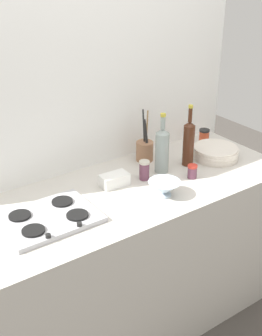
{
  "coord_description": "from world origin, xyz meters",
  "views": [
    {
      "loc": [
        -1.22,
        -1.72,
        2.07
      ],
      "look_at": [
        0.0,
        0.0,
        1.02
      ],
      "focal_mm": 49.3,
      "sensor_mm": 36.0,
      "label": 1
    }
  ],
  "objects_px": {
    "wine_bottle_leftmost": "(189,142)",
    "utensil_crock": "(145,150)",
    "wine_bottle_mid_left": "(162,149)",
    "mixing_bowl": "(164,188)",
    "condiment_jar_spare": "(192,171)",
    "plate_stack": "(216,153)",
    "stovetop_hob": "(49,218)",
    "butter_dish": "(114,180)",
    "condiment_jar_front": "(204,137)",
    "condiment_jar_rear": "(144,170)"
  },
  "relations": [
    {
      "from": "plate_stack",
      "to": "utensil_crock",
      "type": "relative_size",
      "value": 0.86
    },
    {
      "from": "wine_bottle_leftmost",
      "to": "utensil_crock",
      "type": "relative_size",
      "value": 1.17
    },
    {
      "from": "stovetop_hob",
      "to": "butter_dish",
      "type": "distance_m",
      "value": 0.45
    },
    {
      "from": "wine_bottle_leftmost",
      "to": "condiment_jar_front",
      "type": "xyz_separation_m",
      "value": [
        0.28,
        0.17,
        -0.09
      ]
    },
    {
      "from": "condiment_jar_front",
      "to": "wine_bottle_leftmost",
      "type": "bearing_deg",
      "value": -149.7
    },
    {
      "from": "wine_bottle_leftmost",
      "to": "butter_dish",
      "type": "height_order",
      "value": "wine_bottle_leftmost"
    },
    {
      "from": "stovetop_hob",
      "to": "wine_bottle_leftmost",
      "type": "relative_size",
      "value": 1.22
    },
    {
      "from": "condiment_jar_rear",
      "to": "utensil_crock",
      "type": "bearing_deg",
      "value": 52.68
    },
    {
      "from": "condiment_jar_front",
      "to": "condiment_jar_spare",
      "type": "distance_m",
      "value": 0.48
    },
    {
      "from": "mixing_bowl",
      "to": "utensil_crock",
      "type": "relative_size",
      "value": 0.54
    },
    {
      "from": "stovetop_hob",
      "to": "butter_dish",
      "type": "xyz_separation_m",
      "value": [
        0.43,
        0.11,
        0.02
      ]
    },
    {
      "from": "stovetop_hob",
      "to": "wine_bottle_leftmost",
      "type": "bearing_deg",
      "value": 4.76
    },
    {
      "from": "stovetop_hob",
      "to": "wine_bottle_mid_left",
      "type": "xyz_separation_m",
      "value": [
        0.74,
        0.09,
        0.12
      ]
    },
    {
      "from": "mixing_bowl",
      "to": "utensil_crock",
      "type": "height_order",
      "value": "utensil_crock"
    },
    {
      "from": "butter_dish",
      "to": "utensil_crock",
      "type": "relative_size",
      "value": 0.49
    },
    {
      "from": "condiment_jar_front",
      "to": "condiment_jar_spare",
      "type": "bearing_deg",
      "value": -140.84
    },
    {
      "from": "wine_bottle_leftmost",
      "to": "condiment_jar_rear",
      "type": "height_order",
      "value": "wine_bottle_leftmost"
    },
    {
      "from": "plate_stack",
      "to": "butter_dish",
      "type": "xyz_separation_m",
      "value": [
        -0.68,
        0.07,
        -0.0
      ]
    },
    {
      "from": "mixing_bowl",
      "to": "wine_bottle_mid_left",
      "type": "bearing_deg",
      "value": 54.14
    },
    {
      "from": "stovetop_hob",
      "to": "plate_stack",
      "type": "bearing_deg",
      "value": 2.14
    },
    {
      "from": "condiment_jar_spare",
      "to": "utensil_crock",
      "type": "bearing_deg",
      "value": 103.16
    },
    {
      "from": "butter_dish",
      "to": "condiment_jar_spare",
      "type": "height_order",
      "value": "condiment_jar_spare"
    },
    {
      "from": "condiment_jar_front",
      "to": "mixing_bowl",
      "type": "bearing_deg",
      "value": -149.3
    },
    {
      "from": "wine_bottle_leftmost",
      "to": "utensil_crock",
      "type": "height_order",
      "value": "wine_bottle_leftmost"
    },
    {
      "from": "plate_stack",
      "to": "condiment_jar_front",
      "type": "distance_m",
      "value": 0.22
    },
    {
      "from": "utensil_crock",
      "to": "butter_dish",
      "type": "bearing_deg",
      "value": -153.57
    },
    {
      "from": "condiment_jar_rear",
      "to": "wine_bottle_mid_left",
      "type": "bearing_deg",
      "value": 7.83
    },
    {
      "from": "plate_stack",
      "to": "condiment_jar_rear",
      "type": "height_order",
      "value": "condiment_jar_rear"
    },
    {
      "from": "condiment_jar_front",
      "to": "stovetop_hob",
      "type": "bearing_deg",
      "value": -168.59
    },
    {
      "from": "condiment_jar_front",
      "to": "butter_dish",
      "type": "bearing_deg",
      "value": -170.16
    },
    {
      "from": "stovetop_hob",
      "to": "condiment_jar_rear",
      "type": "xyz_separation_m",
      "value": [
        0.61,
        0.08,
        0.04
      ]
    },
    {
      "from": "condiment_jar_spare",
      "to": "butter_dish",
      "type": "bearing_deg",
      "value": 156.54
    },
    {
      "from": "wine_bottle_leftmost",
      "to": "wine_bottle_mid_left",
      "type": "distance_m",
      "value": 0.18
    },
    {
      "from": "utensil_crock",
      "to": "condiment_jar_rear",
      "type": "xyz_separation_m",
      "value": [
        -0.15,
        -0.19,
        -0.01
      ]
    },
    {
      "from": "butter_dish",
      "to": "condiment_jar_rear",
      "type": "height_order",
      "value": "condiment_jar_rear"
    },
    {
      "from": "wine_bottle_mid_left",
      "to": "utensil_crock",
      "type": "distance_m",
      "value": 0.19
    },
    {
      "from": "plate_stack",
      "to": "wine_bottle_mid_left",
      "type": "xyz_separation_m",
      "value": [
        -0.37,
        0.05,
        0.1
      ]
    },
    {
      "from": "stovetop_hob",
      "to": "condiment_jar_spare",
      "type": "relative_size",
      "value": 5.83
    },
    {
      "from": "stovetop_hob",
      "to": "utensil_crock",
      "type": "bearing_deg",
      "value": 19.55
    },
    {
      "from": "stovetop_hob",
      "to": "mixing_bowl",
      "type": "relative_size",
      "value": 2.65
    },
    {
      "from": "wine_bottle_leftmost",
      "to": "wine_bottle_mid_left",
      "type": "relative_size",
      "value": 1.05
    },
    {
      "from": "butter_dish",
      "to": "condiment_jar_spare",
      "type": "bearing_deg",
      "value": -23.46
    },
    {
      "from": "plate_stack",
      "to": "condiment_jar_spare",
      "type": "relative_size",
      "value": 3.53
    },
    {
      "from": "wine_bottle_mid_left",
      "to": "utensil_crock",
      "type": "relative_size",
      "value": 1.11
    },
    {
      "from": "condiment_jar_spare",
      "to": "plate_stack",
      "type": "bearing_deg",
      "value": 20.13
    },
    {
      "from": "plate_stack",
      "to": "utensil_crock",
      "type": "bearing_deg",
      "value": 147.79
    },
    {
      "from": "mixing_bowl",
      "to": "utensil_crock",
      "type": "distance_m",
      "value": 0.43
    },
    {
      "from": "butter_dish",
      "to": "condiment_jar_rear",
      "type": "xyz_separation_m",
      "value": [
        0.17,
        -0.03,
        0.02
      ]
    },
    {
      "from": "wine_bottle_mid_left",
      "to": "mixing_bowl",
      "type": "distance_m",
      "value": 0.29
    },
    {
      "from": "mixing_bowl",
      "to": "condiment_jar_spare",
      "type": "height_order",
      "value": "mixing_bowl"
    }
  ]
}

